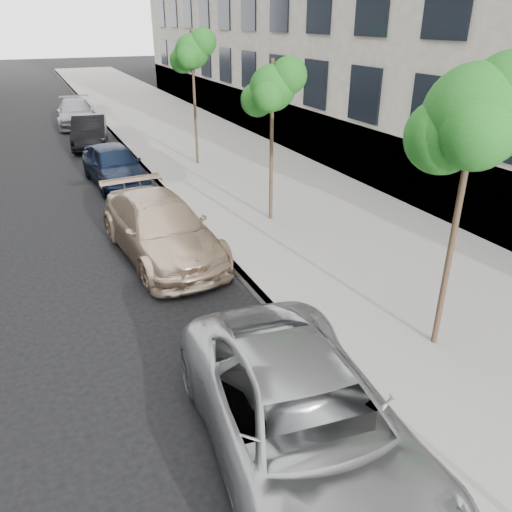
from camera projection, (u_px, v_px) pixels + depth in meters
ground at (318, 475)px, 6.27m from camera, size 160.00×160.00×0.00m
sidewalk at (163, 121)px, 27.59m from camera, size 6.40×72.00×0.14m
curb at (105, 126)px, 26.43m from camera, size 0.15×72.00×0.14m
tree_near at (477, 116)px, 7.00m from camera, size 1.80×1.60×4.70m
tree_mid at (273, 88)px, 12.50m from camera, size 1.54×1.34×4.24m
tree_far at (193, 52)px, 17.62m from camera, size 1.58×1.38×4.80m
minivan at (304, 423)px, 6.12m from camera, size 2.83×5.24×1.40m
suv at (161, 228)px, 11.85m from camera, size 2.36×4.96×1.40m
sedan_blue at (114, 165)px, 17.05m from camera, size 1.92×4.13×1.37m
sedan_black at (90, 132)px, 22.16m from camera, size 2.05×4.20×1.33m
sedan_rear at (76, 113)px, 26.53m from camera, size 2.27×4.78×1.35m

